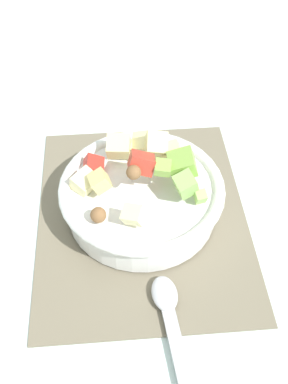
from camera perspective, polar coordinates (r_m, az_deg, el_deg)
ground_plane at (r=0.75m, az=-0.22°, el=-3.03°), size 2.40×2.40×0.00m
placemat at (r=0.75m, az=-0.22°, el=-2.88°), size 0.41×0.33×0.01m
salad_bowl at (r=0.73m, az=-0.02°, el=-0.17°), size 0.26×0.26×0.13m
serving_spoon at (r=0.64m, az=3.22°, el=-15.13°), size 0.19×0.05×0.01m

